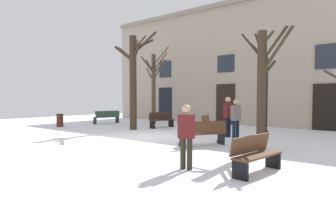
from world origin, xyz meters
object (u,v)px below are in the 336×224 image
(bench_far_corner, at_px, (161,120))
(bench_by_litter_bin, at_px, (107,117))
(tree_right_of_center, at_px, (154,85))
(streetlamp, at_px, (267,82))
(bench_near_center_tree, at_px, (256,154))
(person_crossing_plaza, at_px, (186,134))
(litter_bin, at_px, (60,120))
(tree_center, at_px, (133,76))
(tree_near_facade, at_px, (262,83))
(bench_near_lamp, at_px, (203,123))
(bench_back_to_back_right, at_px, (203,133))
(person_by_shop_door, at_px, (236,117))
(person_near_bench, at_px, (228,114))

(bench_far_corner, xyz_separation_m, bench_by_litter_bin, (-4.84, -0.24, -0.01))
(tree_right_of_center, height_order, streetlamp, tree_right_of_center)
(bench_near_center_tree, bearing_deg, streetlamp, 25.43)
(bench_far_corner, height_order, bench_by_litter_bin, bench_far_corner)
(person_crossing_plaza, bearing_deg, streetlamp, -94.61)
(litter_bin, relative_size, person_crossing_plaza, 0.50)
(tree_center, bearing_deg, tree_right_of_center, 115.24)
(tree_center, xyz_separation_m, streetlamp, (6.74, 2.37, -0.46))
(bench_by_litter_bin, bearing_deg, litter_bin, 6.47)
(litter_bin, height_order, person_crossing_plaza, person_crossing_plaza)
(bench_by_litter_bin, relative_size, person_crossing_plaza, 1.19)
(tree_near_facade, height_order, litter_bin, tree_near_facade)
(litter_bin, height_order, bench_near_lamp, bench_near_lamp)
(tree_right_of_center, bearing_deg, bench_back_to_back_right, -37.32)
(tree_near_facade, distance_m, bench_far_corner, 8.63)
(bench_back_to_back_right, bearing_deg, bench_near_lamp, -119.08)
(tree_center, bearing_deg, bench_far_corner, 73.83)
(bench_far_corner, relative_size, bench_back_to_back_right, 0.94)
(person_by_shop_door, height_order, person_near_bench, person_near_bench)
(tree_right_of_center, xyz_separation_m, bench_by_litter_bin, (-2.61, -2.06, -2.26))
(streetlamp, relative_size, bench_far_corner, 2.49)
(tree_near_facade, bearing_deg, bench_near_center_tree, -71.04)
(bench_by_litter_bin, height_order, person_by_shop_door, person_by_shop_door)
(tree_near_facade, relative_size, bench_near_center_tree, 2.45)
(streetlamp, height_order, bench_near_lamp, streetlamp)
(bench_near_lamp, distance_m, person_crossing_plaza, 8.24)
(tree_center, distance_m, bench_by_litter_bin, 5.25)
(bench_by_litter_bin, distance_m, person_near_bench, 10.07)
(tree_right_of_center, bearing_deg, bench_far_corner, -39.21)
(person_by_shop_door, bearing_deg, tree_near_facade, -103.02)
(tree_right_of_center, relative_size, litter_bin, 6.51)
(streetlamp, distance_m, bench_by_litter_bin, 11.28)
(tree_right_of_center, xyz_separation_m, litter_bin, (-2.95, -5.45, -2.31))
(tree_right_of_center, bearing_deg, tree_near_facade, -28.89)
(streetlamp, height_order, litter_bin, streetlamp)
(person_crossing_plaza, bearing_deg, litter_bin, -28.86)
(person_near_bench, bearing_deg, bench_back_to_back_right, -154.45)
(tree_near_facade, height_order, bench_near_center_tree, tree_near_facade)
(bench_near_lamp, bearing_deg, tree_right_of_center, -129.93)
(litter_bin, bearing_deg, bench_near_lamp, 21.73)
(bench_by_litter_bin, distance_m, bench_back_to_back_right, 11.15)
(tree_right_of_center, bearing_deg, streetlamp, -8.42)
(bench_far_corner, distance_m, bench_near_lamp, 3.19)
(bench_far_corner, xyz_separation_m, bench_near_center_tree, (8.69, -6.74, -0.02))
(tree_near_facade, relative_size, bench_far_corner, 2.50)
(bench_by_litter_bin, height_order, person_near_bench, person_near_bench)
(tree_right_of_center, relative_size, bench_by_litter_bin, 2.73)
(person_by_shop_door, height_order, person_crossing_plaza, person_by_shop_door)
(streetlamp, xyz_separation_m, person_by_shop_door, (-0.34, -2.60, -1.58))
(tree_near_facade, distance_m, person_crossing_plaza, 4.13)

